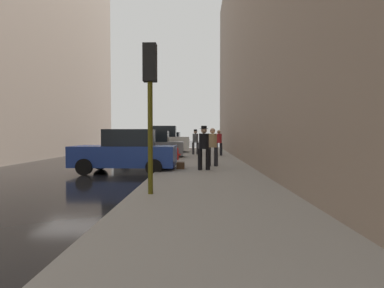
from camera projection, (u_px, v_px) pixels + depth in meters
The scene contains 13 objects.
ground_plane at pixel (69, 171), 13.06m from camera, with size 120.00×120.00×0.00m, color black.
sidewalk at pixel (206, 169), 12.93m from camera, with size 4.00×40.00×0.15m, color gray.
parked_blue_sedan at pixel (126, 152), 12.46m from camera, with size 4.23×2.12×1.79m.
parked_gray_coupe at pixel (151, 146), 18.95m from camera, with size 4.26×2.18×1.79m.
parked_white_van at pixel (161, 141), 24.32m from camera, with size 4.65×2.15×2.25m.
parked_red_hatchback at pixel (169, 141), 30.14m from camera, with size 4.25×2.16×1.79m.
fire_hydrant at pixel (177, 154), 16.63m from camera, with size 0.42×0.22×0.70m.
traffic_light at pixel (150, 86), 7.17m from camera, with size 0.32×0.32×3.60m.
pedestrian_in_tan_coat at pixel (212, 145), 13.45m from camera, with size 0.52×0.46×1.71m.
pedestrian_with_fedora at pixel (204, 146), 12.02m from camera, with size 0.52×0.46×1.78m.
pedestrian_in_red_jacket at pixel (219, 141), 20.09m from camera, with size 0.53×0.49×1.71m.
pedestrian_with_beanie at pixel (195, 141), 21.20m from camera, with size 0.52×0.46×1.78m.
duffel_bag at pixel (181, 165), 12.49m from camera, with size 0.32×0.44×0.28m.
Camera 1 is at (5.66, -12.89, 1.60)m, focal length 28.00 mm.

